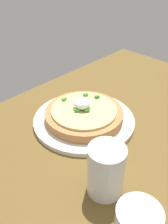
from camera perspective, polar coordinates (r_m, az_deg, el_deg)
dining_table at (r=66.56cm, az=11.12°, el=-4.91°), size 90.68×73.19×2.78cm
plate at (r=66.67cm, az=-0.00°, el=-1.84°), size 27.13×27.13×1.24cm
pizza at (r=65.42cm, az=-0.02°, el=-0.29°), size 20.80×20.80×5.72cm
cup_far at (r=47.50cm, az=5.05°, el=-13.54°), size 7.09×7.09×10.78cm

